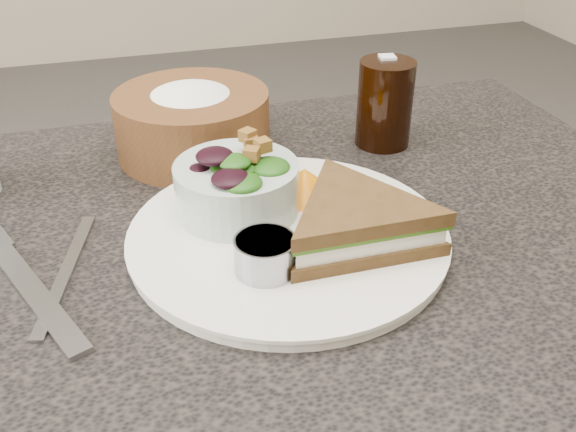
{
  "coord_description": "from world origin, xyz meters",
  "views": [
    {
      "loc": [
        -0.09,
        -0.5,
        1.11
      ],
      "look_at": [
        0.06,
        0.0,
        0.78
      ],
      "focal_mm": 40.0,
      "sensor_mm": 36.0,
      "label": 1
    }
  ],
  "objects_px": {
    "salad_bowl": "(237,180)",
    "sandwich": "(356,222)",
    "bread_basket": "(192,113)",
    "dinner_plate": "(288,236)",
    "cola_glass": "(385,99)",
    "dressing_ramekin": "(265,255)"
  },
  "relations": [
    {
      "from": "salad_bowl",
      "to": "sandwich",
      "type": "bearing_deg",
      "value": -44.07
    },
    {
      "from": "bread_basket",
      "to": "salad_bowl",
      "type": "bearing_deg",
      "value": -84.57
    },
    {
      "from": "salad_bowl",
      "to": "bread_basket",
      "type": "height_order",
      "value": "bread_basket"
    },
    {
      "from": "dinner_plate",
      "to": "salad_bowl",
      "type": "bearing_deg",
      "value": 127.14
    },
    {
      "from": "sandwich",
      "to": "cola_glass",
      "type": "bearing_deg",
      "value": 60.79
    },
    {
      "from": "salad_bowl",
      "to": "cola_glass",
      "type": "xyz_separation_m",
      "value": [
        0.22,
        0.13,
        0.01
      ]
    },
    {
      "from": "sandwich",
      "to": "cola_glass",
      "type": "height_order",
      "value": "cola_glass"
    },
    {
      "from": "dinner_plate",
      "to": "sandwich",
      "type": "height_order",
      "value": "sandwich"
    },
    {
      "from": "dressing_ramekin",
      "to": "cola_glass",
      "type": "xyz_separation_m",
      "value": [
        0.22,
        0.24,
        0.03
      ]
    },
    {
      "from": "dinner_plate",
      "to": "bread_basket",
      "type": "relative_size",
      "value": 1.65
    },
    {
      "from": "sandwich",
      "to": "cola_glass",
      "type": "xyz_separation_m",
      "value": [
        0.12,
        0.22,
        0.02
      ]
    },
    {
      "from": "salad_bowl",
      "to": "dressing_ramekin",
      "type": "bearing_deg",
      "value": -89.45
    },
    {
      "from": "dressing_ramekin",
      "to": "bread_basket",
      "type": "height_order",
      "value": "bread_basket"
    },
    {
      "from": "dinner_plate",
      "to": "dressing_ramekin",
      "type": "xyz_separation_m",
      "value": [
        -0.04,
        -0.06,
        0.02
      ]
    },
    {
      "from": "sandwich",
      "to": "salad_bowl",
      "type": "relative_size",
      "value": 1.41
    },
    {
      "from": "sandwich",
      "to": "dressing_ramekin",
      "type": "height_order",
      "value": "sandwich"
    },
    {
      "from": "dinner_plate",
      "to": "sandwich",
      "type": "distance_m",
      "value": 0.07
    },
    {
      "from": "salad_bowl",
      "to": "bread_basket",
      "type": "relative_size",
      "value": 0.67
    },
    {
      "from": "cola_glass",
      "to": "sandwich",
      "type": "bearing_deg",
      "value": -119.48
    },
    {
      "from": "salad_bowl",
      "to": "bread_basket",
      "type": "distance_m",
      "value": 0.17
    },
    {
      "from": "dinner_plate",
      "to": "salad_bowl",
      "type": "distance_m",
      "value": 0.08
    },
    {
      "from": "dressing_ramekin",
      "to": "cola_glass",
      "type": "distance_m",
      "value": 0.32
    }
  ]
}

